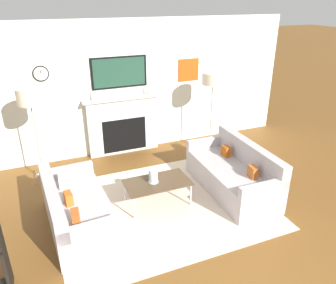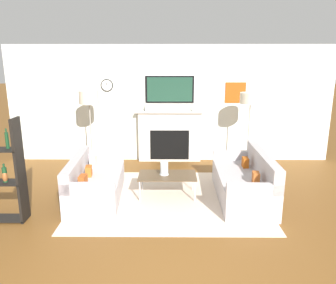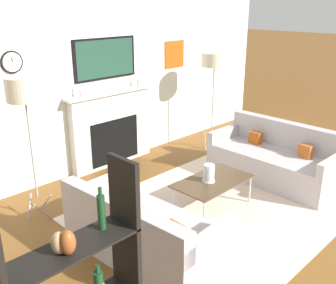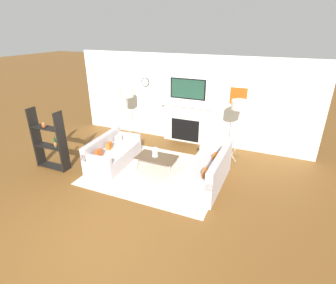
% 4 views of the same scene
% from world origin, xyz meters
% --- Properties ---
extents(fireplace_wall, '(7.57, 0.28, 2.70)m').
position_xyz_m(fireplace_wall, '(0.00, 4.74, 1.23)').
color(fireplace_wall, silver).
rests_on(fireplace_wall, ground_plane).
extents(area_rug, '(3.24, 2.62, 0.01)m').
position_xyz_m(area_rug, '(0.00, 2.46, 0.01)').
color(area_rug, beige).
rests_on(area_rug, ground_plane).
extents(couch_left, '(0.92, 1.73, 0.73)m').
position_xyz_m(couch_left, '(-1.31, 2.46, 0.27)').
color(couch_left, '#B4ADB0').
rests_on(couch_left, ground_plane).
extents(couch_right, '(0.86, 1.86, 0.83)m').
position_xyz_m(couch_right, '(1.32, 2.46, 0.29)').
color(couch_right, '#B4ADB0').
rests_on(couch_right, ground_plane).
extents(coffee_table, '(1.02, 0.58, 0.39)m').
position_xyz_m(coffee_table, '(-0.03, 2.56, 0.37)').
color(coffee_table, '#4C3823').
rests_on(coffee_table, ground_plane).
extents(hurricane_candle, '(0.16, 0.16, 0.22)m').
position_xyz_m(hurricane_candle, '(-0.09, 2.58, 0.49)').
color(hurricane_candle, silver).
rests_on(hurricane_candle, coffee_table).
extents(floor_lamp_left, '(0.41, 0.41, 1.74)m').
position_xyz_m(floor_lamp_left, '(-1.69, 3.95, 1.57)').
color(floor_lamp_left, '#9E998E').
rests_on(floor_lamp_left, ground_plane).
extents(floor_lamp_right, '(0.44, 0.44, 1.71)m').
position_xyz_m(floor_lamp_right, '(1.69, 3.95, 1.56)').
color(floor_lamp_right, '#9E998E').
rests_on(floor_lamp_right, ground_plane).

